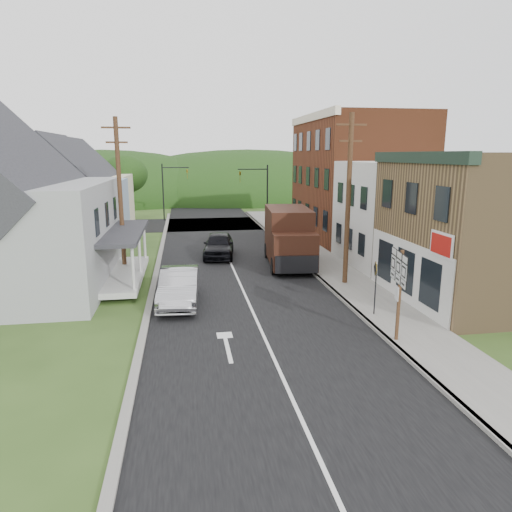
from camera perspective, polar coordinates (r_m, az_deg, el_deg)
name	(u,v)px	position (r m, az deg, el deg)	size (l,w,h in m)	color
ground	(252,312)	(20.70, -0.44, -6.97)	(120.00, 120.00, 0.00)	#2D4719
road	(230,262)	(30.24, -3.29, -0.70)	(9.00, 90.00, 0.02)	black
cross_road	(213,224)	(46.90, -5.41, 4.01)	(60.00, 9.00, 0.02)	black
sidewalk_right	(325,264)	(29.49, 8.60, -1.01)	(2.80, 55.00, 0.15)	slate
curb_right	(304,265)	(29.11, 6.06, -1.12)	(0.20, 55.00, 0.15)	slate
curb_left	(157,271)	(28.19, -12.32, -1.82)	(0.30, 55.00, 0.12)	slate
storefront_tan	(489,229)	(24.21, 27.07, 3.06)	(8.00, 8.00, 7.00)	brown
storefront_white	(411,214)	(30.55, 18.82, 4.99)	(8.00, 7.00, 6.50)	silver
storefront_red	(357,179)	(39.03, 12.48, 9.44)	(8.00, 12.00, 10.00)	#602C16
house_gray	(6,208)	(27.01, -28.80, 5.31)	(10.20, 12.24, 8.35)	#999B9E
house_blue	(75,198)	(37.32, -21.69, 6.71)	(7.14, 8.16, 7.28)	#8396B3
house_cream	(91,190)	(46.21, -19.94, 7.80)	(7.14, 8.16, 7.28)	beige
utility_pole_right	(348,199)	(24.44, 11.46, 6.99)	(1.60, 0.26, 9.00)	#472D19
utility_pole_left	(120,195)	(27.62, -16.63, 7.34)	(1.60, 0.26, 9.00)	#472D19
traffic_signal_right	(260,189)	(43.51, 0.52, 8.38)	(2.87, 0.20, 6.00)	black
traffic_signal_left	(169,185)	(49.91, -10.76, 8.70)	(2.87, 0.20, 6.00)	black
tree_left_d	(125,174)	(51.69, -16.06, 9.81)	(4.80, 4.80, 6.94)	#382616
forested_ridge	(201,199)	(74.67, -6.84, 7.14)	(90.00, 30.00, 16.00)	black
silver_sedan	(179,287)	(21.83, -9.56, -3.83)	(1.75, 5.01, 1.65)	#ABAAAF
dark_sedan	(219,245)	(31.51, -4.68, 1.38)	(1.98, 4.93, 1.68)	black
delivery_van	(289,237)	(28.87, 4.17, 2.36)	(3.19, 6.66, 3.61)	black
route_sign_cluster	(399,282)	(17.44, 17.42, -3.16)	(0.43, 1.94, 3.42)	#472D19
warning_sign	(375,280)	(20.18, 14.69, -2.97)	(0.17, 0.64, 2.36)	black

